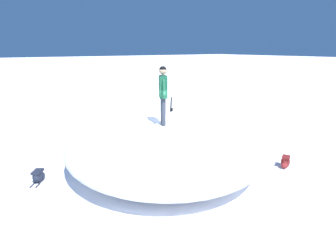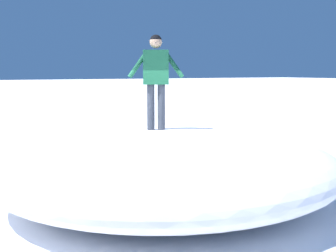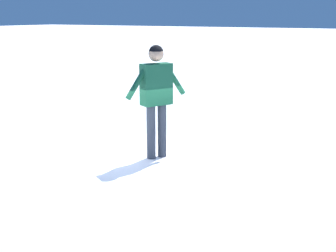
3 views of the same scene
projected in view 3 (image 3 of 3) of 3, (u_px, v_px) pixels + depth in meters
The scene contains 4 objects.
ground at pixel (117, 230), 7.59m from camera, with size 240.00×240.00×0.00m, color white.
snow_mound at pixel (146, 199), 7.15m from camera, with size 6.64×6.13×1.38m, color white.
snowboarder_standing at pixel (156, 91), 6.80m from camera, with size 0.97×0.57×1.78m.
backpack_near at pixel (98, 157), 10.82m from camera, with size 0.45×0.60×0.38m.
Camera 3 is at (5.53, 4.25, 3.60)m, focal length 47.06 mm.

